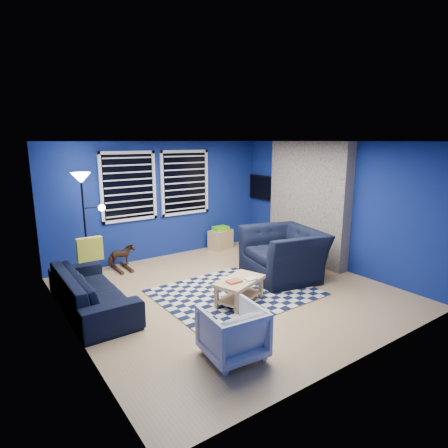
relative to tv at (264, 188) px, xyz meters
name	(u,v)px	position (x,y,z in m)	size (l,w,h in m)	color
floor	(229,292)	(-2.45, -2.00, -1.40)	(5.00, 5.00, 0.00)	tan
ceiling	(230,141)	(-2.45, -2.00, 1.10)	(5.00, 5.00, 0.00)	white
wall_back	(162,200)	(-2.45, 0.50, -0.15)	(5.00, 5.00, 0.00)	navy
wall_left	(68,244)	(-4.95, -2.00, -0.15)	(5.00, 5.00, 0.00)	navy
wall_right	(331,205)	(0.05, -2.00, -0.15)	(5.00, 5.00, 0.00)	navy
fireplace	(307,205)	(-0.09, -1.50, -0.20)	(0.65, 2.00, 2.50)	gray
window_left	(129,187)	(-3.20, 0.46, 0.20)	(1.17, 0.06, 1.42)	black
window_right	(185,183)	(-1.90, 0.46, 0.20)	(1.17, 0.06, 1.42)	black
tv	(264,188)	(0.00, 0.00, 0.00)	(0.07, 1.00, 0.58)	black
rug	(235,293)	(-2.40, -2.10, -1.39)	(2.50, 2.00, 0.02)	black
sofa	(92,290)	(-4.55, -1.36, -1.09)	(0.83, 2.12, 0.62)	black
armchair_big	(283,254)	(-1.21, -1.99, -0.94)	(1.22, 1.40, 0.91)	black
armchair_bent	(233,332)	(-3.55, -3.60, -1.09)	(0.67, 0.69, 0.63)	gray
rocking_horse	(121,256)	(-3.55, 0.13, -1.12)	(0.51, 0.23, 0.43)	#492F17
coffee_table	(239,286)	(-2.58, -2.46, -1.11)	(0.95, 0.74, 0.42)	tan
cabinet	(221,239)	(-1.09, 0.25, -1.16)	(0.61, 0.48, 0.54)	tan
floor_lamp	(84,193)	(-4.21, 0.00, 0.21)	(0.53, 0.33, 1.96)	black
throw_pillow	(90,249)	(-4.40, -0.86, -0.59)	(0.40, 0.12, 0.38)	gold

